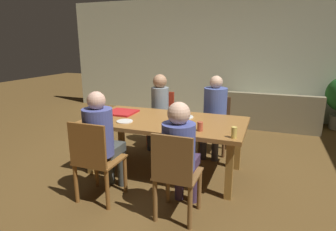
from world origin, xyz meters
TOP-DOWN VIEW (x-y plane):
  - ground_plane at (0.00, 0.00)m, footprint 20.00×20.00m
  - back_wall at (0.00, 3.39)m, footprint 7.69×0.12m
  - dining_table at (0.00, 0.00)m, footprint 2.07×1.06m
  - chair_0 at (-0.44, -0.96)m, footprint 0.46×0.44m
  - person_0 at (-0.44, -0.81)m, footprint 0.32×0.53m
  - chair_1 at (-0.44, 0.98)m, footprint 0.38×0.38m
  - person_1 at (-0.44, 0.85)m, footprint 0.29×0.46m
  - chair_2 at (0.48, 1.00)m, footprint 0.44×0.42m
  - person_2 at (0.48, 0.86)m, footprint 0.36×0.57m
  - chair_3 at (0.48, -0.98)m, footprint 0.42×0.42m
  - person_3 at (0.48, -0.84)m, footprint 0.32×0.50m
  - pizza_box_0 at (-0.71, 0.11)m, footprint 0.38×0.38m
  - plate_0 at (-0.45, -0.27)m, footprint 0.21×0.21m
  - plate_1 at (0.19, 0.20)m, footprint 0.25×0.25m
  - drinking_glass_0 at (0.54, -0.31)m, footprint 0.07×0.07m
  - drinking_glass_1 at (0.94, -0.42)m, footprint 0.06×0.06m
  - couch at (1.34, 2.76)m, footprint 1.78×0.91m

SIDE VIEW (x-z plane):
  - ground_plane at x=0.00m, z-range 0.00..0.00m
  - couch at x=1.34m, z-range -0.10..0.64m
  - chair_2 at x=0.48m, z-range 0.03..0.90m
  - chair_3 at x=0.48m, z-range 0.03..0.94m
  - chair_1 at x=-0.44m, z-range 0.04..0.95m
  - chair_0 at x=-0.44m, z-range 0.04..0.96m
  - dining_table at x=0.00m, z-range 0.29..1.02m
  - person_3 at x=0.48m, z-range 0.11..1.29m
  - person_0 at x=-0.44m, z-range 0.10..1.32m
  - person_1 at x=-0.44m, z-range 0.11..1.32m
  - person_2 at x=0.48m, z-range 0.11..1.33m
  - plate_0 at x=-0.45m, z-range 0.73..0.74m
  - plate_1 at x=0.19m, z-range 0.73..0.75m
  - pizza_box_0 at x=-0.71m, z-range 0.73..0.76m
  - drinking_glass_0 at x=0.54m, z-range 0.73..0.84m
  - drinking_glass_1 at x=0.94m, z-range 0.73..0.85m
  - back_wall at x=0.00m, z-range 0.00..2.73m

